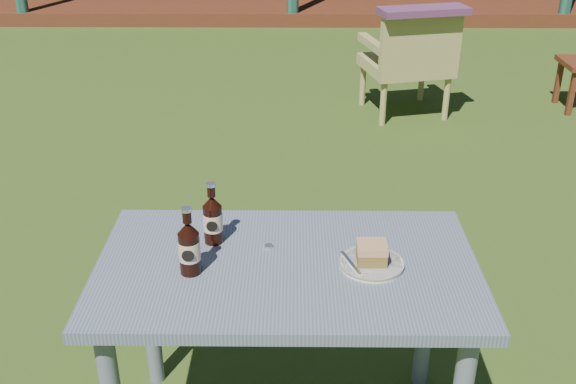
{
  "coord_description": "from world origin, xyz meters",
  "views": [
    {
      "loc": [
        0.02,
        -3.38,
        1.87
      ],
      "look_at": [
        0.0,
        -1.3,
        0.82
      ],
      "focal_mm": 42.0,
      "sensor_mm": 36.0,
      "label": 1
    }
  ],
  "objects_px": {
    "cafe_table": "(287,290)",
    "armchair_left": "(410,58)",
    "plate": "(371,263)",
    "cola_bottle_near": "(213,219)",
    "cake_slice": "(372,253)",
    "cola_bottle_far": "(189,247)"
  },
  "relations": [
    {
      "from": "plate",
      "to": "armchair_left",
      "type": "bearing_deg",
      "value": 78.9
    },
    {
      "from": "cola_bottle_near",
      "to": "cola_bottle_far",
      "type": "bearing_deg",
      "value": -105.63
    },
    {
      "from": "cake_slice",
      "to": "cola_bottle_far",
      "type": "height_order",
      "value": "cola_bottle_far"
    },
    {
      "from": "cola_bottle_far",
      "to": "cola_bottle_near",
      "type": "bearing_deg",
      "value": 74.37
    },
    {
      "from": "cafe_table",
      "to": "armchair_left",
      "type": "relative_size",
      "value": 1.44
    },
    {
      "from": "cafe_table",
      "to": "cola_bottle_far",
      "type": "distance_m",
      "value": 0.35
    },
    {
      "from": "cafe_table",
      "to": "cake_slice",
      "type": "relative_size",
      "value": 13.04
    },
    {
      "from": "cafe_table",
      "to": "cake_slice",
      "type": "bearing_deg",
      "value": -1.25
    },
    {
      "from": "plate",
      "to": "armchair_left",
      "type": "height_order",
      "value": "armchair_left"
    },
    {
      "from": "cake_slice",
      "to": "cola_bottle_far",
      "type": "bearing_deg",
      "value": -175.38
    },
    {
      "from": "cafe_table",
      "to": "cola_bottle_far",
      "type": "xyz_separation_m",
      "value": [
        -0.29,
        -0.05,
        0.19
      ]
    },
    {
      "from": "cake_slice",
      "to": "cola_bottle_far",
      "type": "xyz_separation_m",
      "value": [
        -0.56,
        -0.04,
        0.04
      ]
    },
    {
      "from": "cafe_table",
      "to": "cola_bottle_near",
      "type": "relative_size",
      "value": 5.59
    },
    {
      "from": "cake_slice",
      "to": "cola_bottle_near",
      "type": "distance_m",
      "value": 0.53
    },
    {
      "from": "cola_bottle_near",
      "to": "cola_bottle_far",
      "type": "xyz_separation_m",
      "value": [
        -0.05,
        -0.18,
        0.0
      ]
    },
    {
      "from": "plate",
      "to": "cola_bottle_near",
      "type": "bearing_deg",
      "value": 164.43
    },
    {
      "from": "cafe_table",
      "to": "armchair_left",
      "type": "xyz_separation_m",
      "value": [
        0.91,
        3.3,
        -0.15
      ]
    },
    {
      "from": "cake_slice",
      "to": "cola_bottle_far",
      "type": "relative_size",
      "value": 0.41
    },
    {
      "from": "cafe_table",
      "to": "plate",
      "type": "relative_size",
      "value": 5.88
    },
    {
      "from": "cafe_table",
      "to": "armchair_left",
      "type": "bearing_deg",
      "value": 74.56
    },
    {
      "from": "cafe_table",
      "to": "plate",
      "type": "xyz_separation_m",
      "value": [
        0.26,
        -0.01,
        0.11
      ]
    },
    {
      "from": "cola_bottle_near",
      "to": "cake_slice",
      "type": "bearing_deg",
      "value": -15.2
    }
  ]
}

